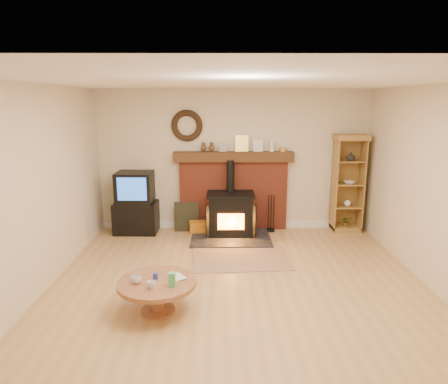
{
  "coord_description": "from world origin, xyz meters",
  "views": [
    {
      "loc": [
        -0.22,
        -4.63,
        2.39
      ],
      "look_at": [
        -0.19,
        1.0,
        1.1
      ],
      "focal_mm": 32.0,
      "sensor_mm": 36.0,
      "label": 1
    }
  ],
  "objects_px": {
    "tv_unit": "(136,204)",
    "curio_cabinet": "(348,183)",
    "wood_stove": "(231,215)",
    "coffee_table": "(157,287)"
  },
  "relations": [
    {
      "from": "tv_unit",
      "to": "curio_cabinet",
      "type": "height_order",
      "value": "curio_cabinet"
    },
    {
      "from": "wood_stove",
      "to": "tv_unit",
      "type": "bearing_deg",
      "value": 173.73
    },
    {
      "from": "curio_cabinet",
      "to": "coffee_table",
      "type": "height_order",
      "value": "curio_cabinet"
    },
    {
      "from": "wood_stove",
      "to": "tv_unit",
      "type": "height_order",
      "value": "wood_stove"
    },
    {
      "from": "tv_unit",
      "to": "curio_cabinet",
      "type": "relative_size",
      "value": 0.63
    },
    {
      "from": "curio_cabinet",
      "to": "tv_unit",
      "type": "bearing_deg",
      "value": -178.76
    },
    {
      "from": "wood_stove",
      "to": "curio_cabinet",
      "type": "xyz_separation_m",
      "value": [
        2.16,
        0.28,
        0.52
      ]
    },
    {
      "from": "wood_stove",
      "to": "coffee_table",
      "type": "bearing_deg",
      "value": -108.43
    },
    {
      "from": "wood_stove",
      "to": "coffee_table",
      "type": "distance_m",
      "value": 2.85
    },
    {
      "from": "tv_unit",
      "to": "coffee_table",
      "type": "xyz_separation_m",
      "value": [
        0.84,
        -2.9,
        -0.23
      ]
    }
  ]
}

